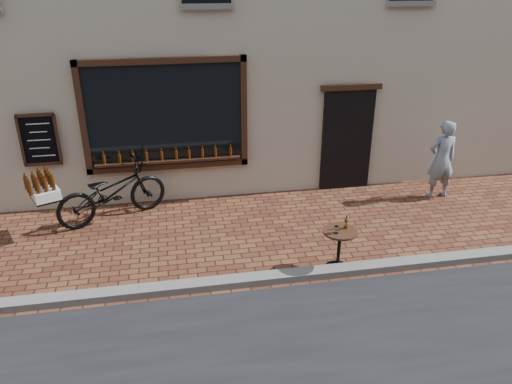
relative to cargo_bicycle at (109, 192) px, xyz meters
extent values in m
plane|color=#4E2519|center=(3.06, -2.81, -0.58)|extent=(90.00, 90.00, 0.00)
cube|color=slate|center=(3.06, -2.61, -0.52)|extent=(90.00, 0.25, 0.12)
cube|color=black|center=(1.16, 0.64, 1.27)|extent=(3.00, 0.06, 2.00)
cube|color=black|center=(1.16, 0.62, 2.33)|extent=(3.24, 0.10, 0.12)
cube|color=black|center=(1.16, 0.62, 0.21)|extent=(3.24, 0.10, 0.12)
cube|color=black|center=(-0.40, 0.62, 1.27)|extent=(0.12, 0.10, 2.24)
cube|color=black|center=(2.72, 0.62, 1.27)|extent=(0.12, 0.10, 2.24)
cube|color=black|center=(1.16, 0.57, 0.34)|extent=(2.90, 0.16, 0.05)
cube|color=black|center=(4.96, 0.65, 0.52)|extent=(1.10, 0.10, 2.20)
cube|color=black|center=(4.96, 0.62, 1.68)|extent=(1.30, 0.10, 0.12)
cube|color=black|center=(-1.24, 0.63, 0.92)|extent=(0.62, 0.04, 0.92)
cylinder|color=#3D1C07|center=(-0.09, 0.57, 0.46)|extent=(0.06, 0.06, 0.19)
cylinder|color=#3D1C07|center=(0.19, 0.57, 0.46)|extent=(0.06, 0.06, 0.19)
cylinder|color=#3D1C07|center=(0.47, 0.57, 0.46)|extent=(0.06, 0.06, 0.19)
cylinder|color=#3D1C07|center=(0.74, 0.57, 0.46)|extent=(0.06, 0.06, 0.19)
cylinder|color=#3D1C07|center=(1.02, 0.57, 0.46)|extent=(0.06, 0.06, 0.19)
cylinder|color=#3D1C07|center=(1.30, 0.57, 0.46)|extent=(0.06, 0.06, 0.19)
cylinder|color=#3D1C07|center=(1.58, 0.57, 0.46)|extent=(0.06, 0.06, 0.19)
cylinder|color=#3D1C07|center=(1.85, 0.57, 0.46)|extent=(0.06, 0.06, 0.19)
cylinder|color=#3D1C07|center=(2.13, 0.57, 0.46)|extent=(0.06, 0.06, 0.19)
cylinder|color=#3D1C07|center=(2.41, 0.57, 0.46)|extent=(0.06, 0.06, 0.19)
imported|color=black|center=(0.04, 0.02, -0.01)|extent=(2.27, 1.58, 1.13)
cube|color=black|center=(-1.04, -0.47, 0.20)|extent=(0.64, 0.73, 0.04)
cube|color=silver|center=(-1.04, -0.47, 0.31)|extent=(0.65, 0.75, 0.18)
cylinder|color=#3D1C07|center=(-0.84, -0.63, 0.51)|extent=(0.07, 0.07, 0.24)
cylinder|color=#3D1C07|center=(-0.95, -0.68, 0.51)|extent=(0.07, 0.07, 0.24)
cylinder|color=#3D1C07|center=(-1.07, -0.73, 0.51)|extent=(0.07, 0.07, 0.24)
cylinder|color=#3D1C07|center=(-1.18, -0.78, 0.51)|extent=(0.07, 0.07, 0.24)
cylinder|color=#3D1C07|center=(-0.90, -0.49, 0.51)|extent=(0.07, 0.07, 0.24)
cylinder|color=#3D1C07|center=(-1.01, -0.54, 0.51)|extent=(0.07, 0.07, 0.24)
cylinder|color=#3D1C07|center=(-1.13, -0.60, 0.51)|extent=(0.07, 0.07, 0.24)
cylinder|color=#3D1C07|center=(-1.24, -0.65, 0.51)|extent=(0.07, 0.07, 0.24)
cylinder|color=#3D1C07|center=(-0.96, -0.35, 0.51)|extent=(0.07, 0.07, 0.24)
cylinder|color=#3D1C07|center=(-1.08, -0.41, 0.51)|extent=(0.07, 0.07, 0.24)
cylinder|color=#3D1C07|center=(-1.19, -0.46, 0.51)|extent=(0.07, 0.07, 0.24)
cylinder|color=#3D1C07|center=(-1.30, -0.51, 0.51)|extent=(0.07, 0.07, 0.24)
cylinder|color=#3D1C07|center=(-1.02, -0.22, 0.51)|extent=(0.07, 0.07, 0.24)
cylinder|color=#3D1C07|center=(-1.14, -0.27, 0.51)|extent=(0.07, 0.07, 0.24)
cylinder|color=black|center=(3.77, -2.46, -0.57)|extent=(0.41, 0.41, 0.03)
cylinder|color=black|center=(3.77, -2.46, -0.23)|extent=(0.06, 0.06, 0.65)
cylinder|color=#321C10|center=(3.77, -2.46, 0.11)|extent=(0.55, 0.55, 0.04)
cylinder|color=gold|center=(3.88, -2.41, 0.22)|extent=(0.06, 0.06, 0.06)
cylinder|color=white|center=(3.68, -2.53, 0.19)|extent=(0.07, 0.07, 0.12)
imported|color=gray|center=(6.77, -0.16, 0.26)|extent=(0.62, 0.41, 1.68)
camera|label=1|loc=(1.22, -9.04, 4.00)|focal=35.00mm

